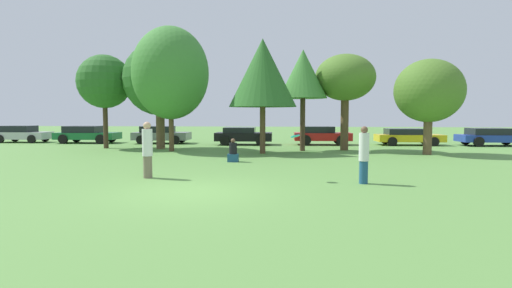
{
  "coord_description": "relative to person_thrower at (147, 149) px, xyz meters",
  "views": [
    {
      "loc": [
        2.78,
        -10.45,
        2.06
      ],
      "look_at": [
        1.4,
        3.58,
        1.04
      ],
      "focal_mm": 28.22,
      "sensor_mm": 36.0,
      "label": 1
    }
  ],
  "objects": [
    {
      "name": "parked_car_red",
      "position": [
        6.57,
        15.33,
        -0.26
      ],
      "size": [
        3.93,
        2.05,
        1.27
      ],
      "rotation": [
        0.0,
        0.0,
        0.04
      ],
      "color": "red",
      "rests_on": "ground"
    },
    {
      "name": "tree_5",
      "position": [
        7.65,
        11.2,
        3.23
      ],
      "size": [
        3.46,
        3.46,
        5.56
      ],
      "color": "brown",
      "rests_on": "ground"
    },
    {
      "name": "tree_2",
      "position": [
        -2.21,
        9.57,
        3.46
      ],
      "size": [
        4.29,
        4.29,
        7.0
      ],
      "color": "brown",
      "rests_on": "ground"
    },
    {
      "name": "tree_1",
      "position": [
        -3.39,
        11.15,
        3.24
      ],
      "size": [
        4.36,
        4.36,
        6.39
      ],
      "color": "brown",
      "rests_on": "ground"
    },
    {
      "name": "parked_car_grey",
      "position": [
        -4.91,
        15.61,
        -0.29
      ],
      "size": [
        4.02,
        2.22,
        1.25
      ],
      "rotation": [
        0.0,
        0.0,
        0.04
      ],
      "color": "slate",
      "rests_on": "ground"
    },
    {
      "name": "person_catcher",
      "position": [
        6.85,
        -0.43,
        -0.06
      ],
      "size": [
        0.3,
        0.3,
        1.73
      ],
      "rotation": [
        0.0,
        0.0,
        3.08
      ],
      "color": "navy",
      "rests_on": "ground"
    },
    {
      "name": "tree_4",
      "position": [
        5.21,
        10.55,
        3.41
      ],
      "size": [
        2.76,
        2.76,
        5.77
      ],
      "color": "#473323",
      "rests_on": "ground"
    },
    {
      "name": "parked_car_black",
      "position": [
        1.18,
        14.92,
        -0.29
      ],
      "size": [
        3.96,
        2.21,
        1.2
      ],
      "rotation": [
        0.0,
        0.0,
        0.04
      ],
      "color": "black",
      "rests_on": "ground"
    },
    {
      "name": "parked_car_green",
      "position": [
        -10.46,
        15.44,
        -0.28
      ],
      "size": [
        4.47,
        2.23,
        1.25
      ],
      "rotation": [
        0.0,
        0.0,
        0.04
      ],
      "color": "#196633",
      "rests_on": "ground"
    },
    {
      "name": "parked_car_yellow",
      "position": [
        12.43,
        15.62,
        -0.34
      ],
      "size": [
        4.44,
        2.13,
        1.13
      ],
      "rotation": [
        0.0,
        0.0,
        0.04
      ],
      "color": "gold",
      "rests_on": "ground"
    },
    {
      "name": "parked_car_blue",
      "position": [
        17.81,
        15.5,
        -0.31
      ],
      "size": [
        4.43,
        2.19,
        1.18
      ],
      "rotation": [
        0.0,
        0.0,
        0.04
      ],
      "color": "#1E389E",
      "rests_on": "ground"
    },
    {
      "name": "tree_0",
      "position": [
        -6.88,
        11.14,
        3.14
      ],
      "size": [
        3.27,
        3.27,
        5.73
      ],
      "color": "#473323",
      "rests_on": "ground"
    },
    {
      "name": "bystander_sitting",
      "position": [
        2.08,
        4.77,
        -0.53
      ],
      "size": [
        0.46,
        0.38,
        1.03
      ],
      "color": "navy",
      "rests_on": "ground"
    },
    {
      "name": "tree_6",
      "position": [
        11.66,
        9.02,
        2.34
      ],
      "size": [
        3.5,
        3.5,
        4.93
      ],
      "color": "brown",
      "rests_on": "ground"
    },
    {
      "name": "frisbee",
      "position": [
        4.8,
        -0.05,
        0.46
      ],
      "size": [
        0.3,
        0.29,
        0.16
      ],
      "color": "#19B2D8"
    },
    {
      "name": "parked_car_silver",
      "position": [
        -15.65,
        15.61,
        -0.29
      ],
      "size": [
        3.95,
        1.98,
        1.25
      ],
      "rotation": [
        0.0,
        0.0,
        0.04
      ],
      "color": "#B2B2B7",
      "rests_on": "ground"
    },
    {
      "name": "tree_3",
      "position": [
        3.06,
        8.71,
        3.33
      ],
      "size": [
        3.59,
        3.59,
        6.08
      ],
      "color": "brown",
      "rests_on": "ground"
    },
    {
      "name": "ground_plane",
      "position": [
        2.02,
        -2.19,
        -0.94
      ],
      "size": [
        120.0,
        120.0,
        0.0
      ],
      "primitive_type": "plane",
      "color": "#5B8E42"
    },
    {
      "name": "person_thrower",
      "position": [
        0.0,
        0.0,
        0.0
      ],
      "size": [
        0.33,
        0.33,
        1.84
      ],
      "rotation": [
        0.0,
        0.0,
        -0.06
      ],
      "color": "#726651",
      "rests_on": "ground"
    }
  ]
}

